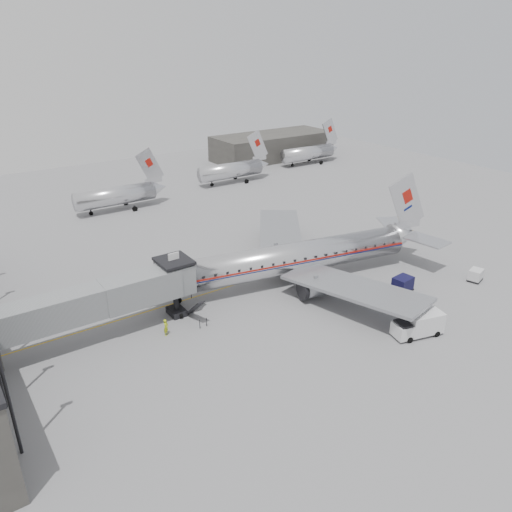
{
  "coord_description": "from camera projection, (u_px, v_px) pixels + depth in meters",
  "views": [
    {
      "loc": [
        -29.0,
        -40.4,
        27.81
      ],
      "look_at": [
        2.73,
        5.76,
        3.2
      ],
      "focal_mm": 35.0,
      "sensor_mm": 36.0,
      "label": 1
    }
  ],
  "objects": [
    {
      "name": "distant_aircraft_mid",
      "position": [
        231.0,
        170.0,
        102.87
      ],
      "size": [
        16.39,
        3.2,
        10.26
      ],
      "color": "silver",
      "rests_on": "ground"
    },
    {
      "name": "baggage_cart_navy",
      "position": [
        403.0,
        284.0,
        59.09
      ],
      "size": [
        2.57,
        2.07,
        1.87
      ],
      "rotation": [
        0.0,
        0.0,
        0.11
      ],
      "color": "black",
      "rests_on": "ground"
    },
    {
      "name": "baggage_cart_white",
      "position": [
        476.0,
        275.0,
        61.81
      ],
      "size": [
        2.25,
        1.94,
        1.51
      ],
      "rotation": [
        0.0,
        0.0,
        0.29
      ],
      "color": "silver",
      "rests_on": "ground"
    },
    {
      "name": "service_van",
      "position": [
        418.0,
        324.0,
        50.28
      ],
      "size": [
        5.5,
        3.21,
        2.43
      ],
      "rotation": [
        0.0,
        0.0,
        -0.25
      ],
      "color": "silver",
      "rests_on": "ground"
    },
    {
      "name": "ramp_worker",
      "position": [
        166.0,
        327.0,
        50.45
      ],
      "size": [
        0.78,
        0.76,
        1.81
      ],
      "primitive_type": "imported",
      "rotation": [
        0.0,
        0.0,
        0.71
      ],
      "color": "#A6BB16",
      "rests_on": "ground"
    },
    {
      "name": "airliner",
      "position": [
        296.0,
        258.0,
        61.14
      ],
      "size": [
        37.95,
        34.84,
        12.11
      ],
      "rotation": [
        0.0,
        0.0,
        -0.19
      ],
      "color": "silver",
      "rests_on": "ground"
    },
    {
      "name": "hangar",
      "position": [
        272.0,
        146.0,
        124.11
      ],
      "size": [
        30.0,
        12.0,
        6.0
      ],
      "primitive_type": "cube",
      "color": "#363431",
      "rests_on": "ground"
    },
    {
      "name": "ground",
      "position": [
        265.0,
        304.0,
        56.71
      ],
      "size": [
        160.0,
        160.0,
        0.0
      ],
      "primitive_type": "plane",
      "color": "slate",
      "rests_on": "ground"
    },
    {
      "name": "distant_aircraft_near",
      "position": [
        116.0,
        195.0,
        86.37
      ],
      "size": [
        16.39,
        3.2,
        10.26
      ],
      "color": "silver",
      "rests_on": "ground"
    },
    {
      "name": "jet_bridge",
      "position": [
        106.0,
        299.0,
        49.16
      ],
      "size": [
        21.0,
        6.2,
        7.1
      ],
      "color": "slate",
      "rests_on": "ground"
    },
    {
      "name": "distant_aircraft_far",
      "position": [
        308.0,
        153.0,
        118.34
      ],
      "size": [
        16.39,
        3.2,
        10.26
      ],
      "color": "silver",
      "rests_on": "ground"
    },
    {
      "name": "apron_line",
      "position": [
        257.0,
        278.0,
        62.79
      ],
      "size": [
        60.0,
        0.15,
        0.01
      ],
      "primitive_type": "cube",
      "rotation": [
        0.0,
        0.0,
        1.57
      ],
      "color": "gold",
      "rests_on": "ground"
    }
  ]
}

